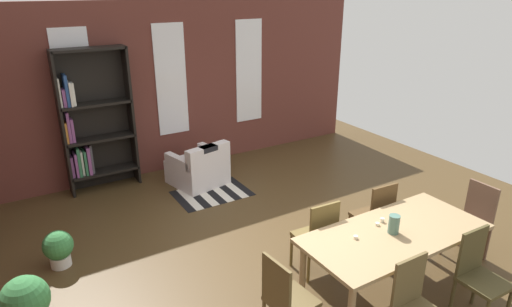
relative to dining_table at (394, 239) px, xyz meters
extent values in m
plane|color=#4A371D|center=(-0.65, 1.05, -0.69)|extent=(9.11, 9.11, 0.00)
cube|color=brown|center=(-0.65, 4.61, 0.78)|extent=(7.66, 0.12, 2.94)
cube|color=white|center=(-2.21, 4.54, 0.93)|extent=(0.55, 0.02, 1.91)
cube|color=white|center=(-0.65, 4.54, 0.93)|extent=(0.55, 0.02, 1.91)
cube|color=white|center=(0.90, 4.54, 0.93)|extent=(0.55, 0.02, 1.91)
cube|color=#A08259|center=(0.00, 0.00, 0.06)|extent=(2.02, 0.92, 0.04)
cylinder|color=#A08259|center=(0.91, -0.36, -0.32)|extent=(0.07, 0.07, 0.73)
cylinder|color=#A08259|center=(-0.91, 0.36, -0.32)|extent=(0.07, 0.07, 0.73)
cylinder|color=#A08259|center=(0.91, 0.36, -0.32)|extent=(0.07, 0.07, 0.73)
cylinder|color=#4C7266|center=(-0.04, 0.00, 0.18)|extent=(0.11, 0.11, 0.20)
cylinder|color=silver|center=(-0.44, 0.12, 0.10)|extent=(0.04, 0.04, 0.03)
cylinder|color=silver|center=(0.03, 0.21, 0.11)|extent=(0.04, 0.04, 0.05)
cylinder|color=silver|center=(-0.07, 0.19, 0.10)|extent=(0.04, 0.04, 0.03)
cube|color=brown|center=(1.31, 0.00, -0.24)|extent=(0.40, 0.40, 0.04)
cube|color=brown|center=(1.49, 0.00, 0.01)|extent=(0.03, 0.38, 0.50)
cylinder|color=brown|center=(1.13, 0.18, -0.47)|extent=(0.04, 0.04, 0.43)
cylinder|color=brown|center=(1.13, -0.18, -0.47)|extent=(0.04, 0.04, 0.43)
cylinder|color=brown|center=(1.49, 0.18, -0.47)|extent=(0.04, 0.04, 0.43)
cylinder|color=brown|center=(1.49, -0.18, -0.47)|extent=(0.04, 0.04, 0.43)
cube|color=brown|center=(-0.45, -0.58, 0.01)|extent=(0.38, 0.03, 0.50)
cube|color=#51391E|center=(0.45, 0.76, -0.24)|extent=(0.42, 0.42, 0.04)
cube|color=#51391E|center=(0.44, 0.58, 0.01)|extent=(0.38, 0.05, 0.50)
cylinder|color=#51391E|center=(0.64, 0.93, -0.47)|extent=(0.04, 0.04, 0.43)
cylinder|color=#51391E|center=(0.28, 0.95, -0.47)|extent=(0.04, 0.04, 0.43)
cylinder|color=#51391E|center=(0.62, 0.57, -0.47)|extent=(0.04, 0.04, 0.43)
cylinder|color=#51391E|center=(0.26, 0.59, -0.47)|extent=(0.04, 0.04, 0.43)
cube|color=brown|center=(-0.45, 0.76, -0.24)|extent=(0.42, 0.42, 0.04)
cube|color=brown|center=(-0.46, 0.58, 0.01)|extent=(0.38, 0.05, 0.50)
cylinder|color=brown|center=(-0.26, 0.93, -0.47)|extent=(0.04, 0.04, 0.43)
cylinder|color=brown|center=(-0.62, 0.95, -0.47)|extent=(0.04, 0.04, 0.43)
cylinder|color=brown|center=(-0.28, 0.57, -0.47)|extent=(0.04, 0.04, 0.43)
cylinder|color=brown|center=(-0.64, 0.59, -0.47)|extent=(0.04, 0.04, 0.43)
cube|color=#463D20|center=(0.45, -0.76, -0.24)|extent=(0.41, 0.41, 0.04)
cube|color=#463D20|center=(0.46, -0.58, 0.01)|extent=(0.38, 0.04, 0.50)
cylinder|color=#463D20|center=(0.63, -0.95, -0.47)|extent=(0.04, 0.04, 0.43)
cylinder|color=#463D20|center=(0.28, -0.58, -0.47)|extent=(0.04, 0.04, 0.43)
cylinder|color=#463D20|center=(0.64, -0.59, -0.47)|extent=(0.04, 0.04, 0.43)
cube|color=brown|center=(-1.31, 0.00, -0.24)|extent=(0.43, 0.43, 0.04)
cube|color=brown|center=(-1.49, -0.02, 0.01)|extent=(0.06, 0.38, 0.50)
cylinder|color=brown|center=(-1.14, 0.19, -0.47)|extent=(0.04, 0.04, 0.43)
cube|color=black|center=(-2.52, 4.34, 0.46)|extent=(0.04, 0.32, 2.29)
cube|color=black|center=(-1.46, 4.34, 0.46)|extent=(0.04, 0.32, 2.29)
cube|color=black|center=(-1.99, 4.50, 0.46)|extent=(1.10, 0.01, 2.29)
cube|color=black|center=(-1.99, 4.34, -0.40)|extent=(1.06, 0.32, 0.04)
cube|color=#8C4C8C|center=(-2.47, 4.34, -0.21)|extent=(0.05, 0.18, 0.34)
cube|color=#8C4C8C|center=(-2.41, 4.34, -0.19)|extent=(0.04, 0.25, 0.39)
cube|color=#33724C|center=(-2.36, 4.34, -0.14)|extent=(0.04, 0.26, 0.48)
cube|color=white|center=(-2.32, 4.34, -0.18)|extent=(0.03, 0.18, 0.40)
cube|color=#33724C|center=(-2.27, 4.34, -0.18)|extent=(0.04, 0.23, 0.40)
cube|color=#8C4C8C|center=(-2.21, 4.34, -0.15)|extent=(0.05, 0.25, 0.46)
cube|color=#4C4C51|center=(-2.16, 4.34, -0.14)|extent=(0.03, 0.16, 0.48)
cube|color=black|center=(-1.99, 4.34, 0.17)|extent=(1.06, 0.32, 0.04)
cube|color=orange|center=(-2.48, 4.34, 0.36)|extent=(0.04, 0.20, 0.33)
cube|color=#8C4C8C|center=(-2.43, 4.34, 0.43)|extent=(0.04, 0.17, 0.48)
cube|color=#8C4C8C|center=(-2.38, 4.34, 0.37)|extent=(0.04, 0.17, 0.37)
cube|color=black|center=(-1.99, 4.34, 0.74)|extent=(1.06, 0.32, 0.04)
cube|color=white|center=(-2.48, 4.34, 0.98)|extent=(0.03, 0.19, 0.43)
cube|color=#8C4C8C|center=(-2.43, 4.34, 0.90)|extent=(0.05, 0.21, 0.27)
cube|color=#284C8C|center=(-2.38, 4.34, 1.00)|extent=(0.04, 0.24, 0.47)
cube|color=white|center=(-2.33, 4.34, 0.94)|extent=(0.03, 0.27, 0.36)
cube|color=white|center=(-2.29, 4.34, 0.94)|extent=(0.04, 0.17, 0.35)
cube|color=black|center=(-1.99, 4.34, 1.58)|extent=(1.06, 0.32, 0.04)
cube|color=silver|center=(-0.61, 3.70, -0.49)|extent=(0.95, 0.95, 0.40)
cube|color=silver|center=(-0.54, 3.39, -0.11)|extent=(0.82, 0.33, 0.35)
cube|color=silver|center=(-0.28, 3.78, -0.21)|extent=(0.27, 0.73, 0.15)
cube|color=silver|center=(-0.94, 3.63, -0.21)|extent=(0.27, 0.73, 0.15)
cube|color=black|center=(-0.54, 3.39, 0.02)|extent=(0.31, 0.23, 0.08)
cylinder|color=silver|center=(-2.99, 2.39, -0.62)|extent=(0.24, 0.24, 0.14)
sphere|color=#387F42|center=(-2.99, 2.39, -0.40)|extent=(0.35, 0.35, 0.35)
sphere|color=#387F42|center=(-3.41, 1.38, -0.30)|extent=(0.46, 0.46, 0.46)
cube|color=black|center=(-1.11, 3.20, -0.68)|extent=(0.13, 0.83, 0.01)
cube|color=silver|center=(-0.98, 3.20, -0.68)|extent=(0.13, 0.83, 0.01)
cube|color=black|center=(-0.85, 3.20, -0.68)|extent=(0.13, 0.83, 0.01)
cube|color=silver|center=(-0.72, 3.20, -0.68)|extent=(0.13, 0.83, 0.01)
cube|color=black|center=(-0.59, 3.20, -0.68)|extent=(0.13, 0.83, 0.01)
cube|color=silver|center=(-0.45, 3.20, -0.68)|extent=(0.13, 0.83, 0.01)
cube|color=black|center=(-0.32, 3.20, -0.68)|extent=(0.13, 0.83, 0.01)
cube|color=silver|center=(-0.19, 3.20, -0.68)|extent=(0.13, 0.83, 0.01)
cube|color=black|center=(-0.06, 3.20, -0.68)|extent=(0.13, 0.83, 0.01)
camera|label=1|loc=(-3.27, -2.61, 2.48)|focal=30.66mm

